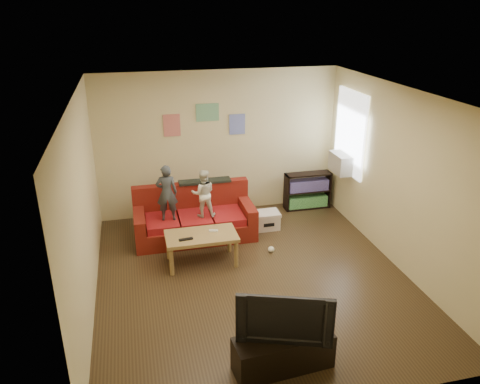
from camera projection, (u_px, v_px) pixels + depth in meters
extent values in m
cube|color=#42311C|center=(253.00, 277.00, 6.96)|extent=(4.50, 5.00, 0.01)
cube|color=white|center=(255.00, 95.00, 5.94)|extent=(4.50, 5.00, 0.01)
cube|color=beige|center=(219.00, 143.00, 8.70)|extent=(4.50, 0.01, 2.70)
cube|color=beige|center=(326.00, 296.00, 4.19)|extent=(4.50, 0.01, 2.70)
cube|color=beige|center=(83.00, 209.00, 5.96)|extent=(0.01, 5.00, 2.70)
cube|color=beige|center=(400.00, 180.00, 6.94)|extent=(0.01, 5.00, 2.70)
cube|color=maroon|center=(195.00, 229.00, 8.10)|extent=(2.03, 0.92, 0.31)
cube|color=maroon|center=(191.00, 198.00, 8.27)|extent=(2.03, 0.18, 0.56)
cube|color=maroon|center=(139.00, 219.00, 7.79)|extent=(0.18, 0.92, 0.25)
cube|color=maroon|center=(247.00, 209.00, 8.19)|extent=(0.18, 0.92, 0.25)
cube|color=maroon|center=(162.00, 223.00, 7.83)|extent=(0.53, 0.69, 0.12)
cube|color=maroon|center=(195.00, 219.00, 7.95)|extent=(0.53, 0.69, 0.12)
cube|color=maroon|center=(227.00, 216.00, 8.07)|extent=(0.53, 0.69, 0.12)
cube|color=black|center=(205.00, 181.00, 8.21)|extent=(0.92, 0.22, 0.04)
imported|color=#333A3E|center=(167.00, 193.00, 7.63)|extent=(0.37, 0.27, 0.96)
imported|color=silver|center=(203.00, 193.00, 7.78)|extent=(0.43, 0.35, 0.82)
cube|color=#A38147|center=(201.00, 236.00, 7.17)|extent=(1.09, 0.60, 0.05)
cylinder|color=#A38147|center=(172.00, 262.00, 6.94)|extent=(0.07, 0.07, 0.44)
cylinder|color=#A38147|center=(236.00, 254.00, 7.15)|extent=(0.07, 0.07, 0.44)
cylinder|color=#A38147|center=(168.00, 246.00, 7.38)|extent=(0.07, 0.07, 0.44)
cylinder|color=#A38147|center=(229.00, 239.00, 7.59)|extent=(0.07, 0.07, 0.44)
cube|color=black|center=(186.00, 239.00, 6.99)|extent=(0.22, 0.08, 0.02)
cube|color=white|center=(213.00, 231.00, 7.24)|extent=(0.14, 0.07, 0.03)
cube|color=black|center=(286.00, 192.00, 9.08)|extent=(0.03, 0.27, 0.72)
cube|color=black|center=(328.00, 189.00, 9.27)|extent=(0.03, 0.27, 0.72)
cube|color=black|center=(306.00, 207.00, 9.31)|extent=(0.90, 0.27, 0.03)
cube|color=black|center=(308.00, 174.00, 9.05)|extent=(0.90, 0.27, 0.03)
cube|color=black|center=(307.00, 191.00, 9.18)|extent=(0.85, 0.27, 0.02)
cube|color=#3F8C47|center=(307.00, 201.00, 9.26)|extent=(0.79, 0.23, 0.22)
cube|color=#453F8C|center=(308.00, 185.00, 9.13)|extent=(0.79, 0.23, 0.22)
cube|color=white|center=(350.00, 133.00, 8.30)|extent=(0.04, 1.08, 1.48)
cube|color=#B7B2A3|center=(341.00, 163.00, 8.49)|extent=(0.28, 0.55, 0.35)
cube|color=#D87266|center=(172.00, 125.00, 8.35)|extent=(0.30, 0.01, 0.40)
cube|color=#72B27F|center=(207.00, 112.00, 8.42)|extent=(0.42, 0.01, 0.32)
cube|color=#727FCC|center=(237.00, 124.00, 8.63)|extent=(0.30, 0.01, 0.38)
cube|color=silver|center=(266.00, 222.00, 8.41)|extent=(0.43, 0.33, 0.26)
cube|color=silver|center=(267.00, 214.00, 8.35)|extent=(0.46, 0.35, 0.05)
cube|color=black|center=(269.00, 225.00, 8.25)|extent=(0.20, 0.00, 0.07)
cube|color=black|center=(283.00, 353.00, 5.16)|extent=(1.14, 0.46, 0.42)
imported|color=black|center=(285.00, 315.00, 4.97)|extent=(1.02, 0.47, 0.59)
sphere|color=white|center=(271.00, 249.00, 7.62)|extent=(0.11, 0.11, 0.10)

